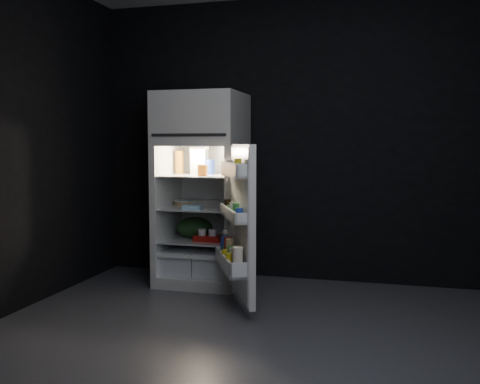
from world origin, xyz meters
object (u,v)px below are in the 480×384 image
(refrigerator, at_px, (203,182))
(yogurt_tray, at_px, (208,238))
(milk_jug, at_px, (199,162))
(egg_carton, at_px, (205,204))
(fridge_door, at_px, (238,224))

(refrigerator, relative_size, yogurt_tray, 7.04)
(refrigerator, xyz_separation_m, yogurt_tray, (0.10, -0.15, -0.50))
(milk_jug, xyz_separation_m, egg_carton, (0.10, -0.14, -0.38))
(milk_jug, bearing_deg, refrigerator, -50.36)
(milk_jug, distance_m, yogurt_tray, 0.74)
(fridge_door, xyz_separation_m, yogurt_tray, (-0.44, 0.56, -0.23))
(fridge_door, relative_size, egg_carton, 4.62)
(fridge_door, height_order, milk_jug, fridge_door)
(fridge_door, bearing_deg, milk_jug, 127.88)
(fridge_door, height_order, egg_carton, fridge_door)
(fridge_door, relative_size, yogurt_tray, 4.82)
(refrigerator, height_order, fridge_door, refrigerator)
(fridge_door, bearing_deg, refrigerator, 127.28)
(milk_jug, height_order, yogurt_tray, milk_jug)
(egg_carton, bearing_deg, refrigerator, 99.60)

